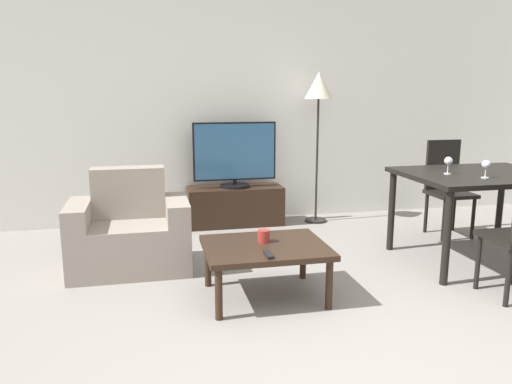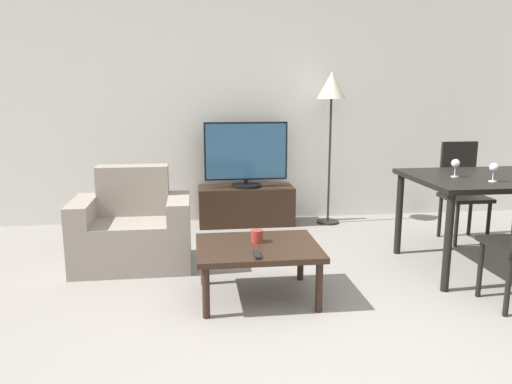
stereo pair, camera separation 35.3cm
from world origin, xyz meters
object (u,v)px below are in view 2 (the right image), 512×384
dining_table (490,187)px  coffee_table (258,251)px  cup_white_near (257,236)px  tv (246,155)px  floor_lamp (331,94)px  dining_chair_far (462,187)px  remote_primary (257,255)px  wine_glass_left (494,169)px  armchair (133,231)px  wine_glass_center (455,165)px  tv_stand (246,206)px

dining_table → coffee_table: bearing=-169.3°
coffee_table → cup_white_near: cup_white_near is taller
tv → floor_lamp: size_ratio=0.54×
tv → dining_chair_far: size_ratio=0.93×
floor_lamp → cup_white_near: 2.35m
cup_white_near → remote_primary: bearing=-97.2°
tv → dining_table: 2.45m
dining_table → wine_glass_left: wine_glass_left is taller
coffee_table → cup_white_near: 0.11m
coffee_table → dining_table: (1.97, 0.37, 0.34)m
tv → dining_chair_far: (2.06, -0.81, -0.25)m
remote_primary → armchair: bearing=131.4°
dining_chair_far → wine_glass_center: size_ratio=6.63×
coffee_table → wine_glass_left: size_ratio=5.93×
dining_table → wine_glass_center: wine_glass_center is taller
tv_stand → coffee_table: 2.01m
armchair → wine_glass_left: bearing=-13.5°
tv → wine_glass_center: 2.22m
coffee_table → remote_primary: remote_primary is taller
coffee_table → floor_lamp: size_ratio=0.52×
wine_glass_left → armchair: bearing=166.5°
cup_white_near → dining_chair_far: bearing=27.1°
tv → wine_glass_left: (1.71, -1.85, 0.10)m
tv → cup_white_near: bearing=-93.8°
remote_primary → dining_chair_far: bearing=32.6°
tv → wine_glass_left: size_ratio=6.19×
armchair → tv_stand: (1.09, 1.18, -0.09)m
dining_table → remote_primary: size_ratio=8.47×
floor_lamp → remote_primary: floor_lamp is taller
tv → coffee_table: 2.04m
coffee_table → wine_glass_center: size_ratio=5.93×
tv_stand → dining_table: 2.50m
dining_chair_far → cup_white_near: size_ratio=10.89×
tv_stand → remote_primary: (-0.17, -2.24, 0.19)m
tv_stand → dining_chair_far: dining_chair_far is taller
armchair → tv_stand: bearing=47.3°
dining_table → floor_lamp: 1.95m
floor_lamp → cup_white_near: (-1.05, -1.86, -0.99)m
dining_table → floor_lamp: bearing=120.6°
armchair → dining_table: armchair is taller
armchair → remote_primary: 1.41m
armchair → tv: bearing=47.2°
wine_glass_left → floor_lamp: bearing=113.7°
cup_white_near → dining_table: bearing=8.8°
tv_stand → wine_glass_center: size_ratio=7.13×
armchair → wine_glass_center: bearing=-9.4°
cup_white_near → armchair: bearing=142.4°
tv → dining_table: tv is taller
coffee_table → wine_glass_left: wine_glass_left is taller
floor_lamp → wine_glass_left: 2.03m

